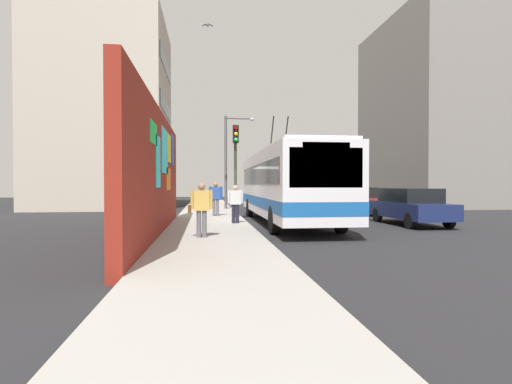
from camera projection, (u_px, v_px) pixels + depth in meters
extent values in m
plane|color=#232326|center=(245.00, 223.00, 18.36)|extent=(80.00, 80.00, 0.00)
cube|color=#9E9B93|center=(210.00, 222.00, 18.16)|extent=(48.00, 3.20, 0.15)
cube|color=maroon|center=(157.00, 175.00, 13.41)|extent=(12.93, 0.30, 4.14)
cube|color=#33D8E5|center=(165.00, 151.00, 14.32)|extent=(2.04, 0.02, 1.55)
cube|color=blue|center=(172.00, 150.00, 17.46)|extent=(1.28, 0.02, 1.28)
cube|color=yellow|center=(170.00, 149.00, 16.28)|extent=(1.79, 0.02, 1.08)
cube|color=green|center=(154.00, 133.00, 11.20)|extent=(1.48, 0.02, 0.61)
cube|color=#33D8E5|center=(158.00, 162.00, 12.28)|extent=(1.09, 0.02, 1.56)
cube|color=orange|center=(169.00, 179.00, 15.70)|extent=(1.66, 0.02, 0.85)
cube|color=#B2A899|center=(105.00, 115.00, 30.52)|extent=(9.52, 8.85, 13.95)
cube|color=black|center=(166.00, 150.00, 31.11)|extent=(8.09, 0.04, 1.10)
cube|color=black|center=(166.00, 108.00, 31.05)|extent=(8.09, 0.04, 1.10)
cube|color=black|center=(166.00, 65.00, 30.99)|extent=(8.09, 0.04, 1.10)
cube|color=gray|center=(432.00, 114.00, 34.12)|extent=(12.83, 7.87, 15.31)
cube|color=black|center=(475.00, 153.00, 34.66)|extent=(10.90, 0.04, 1.10)
cube|color=black|center=(475.00, 115.00, 34.60)|extent=(10.90, 0.04, 1.10)
cube|color=black|center=(476.00, 78.00, 34.54)|extent=(10.90, 0.04, 1.10)
cube|color=silver|center=(286.00, 184.00, 18.33)|extent=(12.44, 2.65, 2.67)
cube|color=silver|center=(286.00, 153.00, 18.30)|extent=(11.94, 2.44, 0.12)
cube|color=#1959A5|center=(286.00, 201.00, 18.34)|extent=(12.46, 2.67, 0.44)
cube|color=black|center=(326.00, 168.00, 12.17)|extent=(0.04, 2.25, 1.20)
cube|color=black|center=(286.00, 175.00, 18.32)|extent=(11.44, 2.68, 0.85)
cube|color=orange|center=(326.00, 147.00, 12.17)|extent=(0.06, 1.46, 0.28)
cylinder|color=black|center=(285.00, 139.00, 20.18)|extent=(1.43, 0.06, 2.00)
cylinder|color=black|center=(271.00, 138.00, 20.10)|extent=(1.43, 0.06, 2.00)
cylinder|color=black|center=(341.00, 219.00, 14.55)|extent=(1.00, 0.28, 1.00)
cylinder|color=black|center=(274.00, 220.00, 14.26)|extent=(1.00, 0.28, 1.00)
cylinder|color=black|center=(293.00, 207.00, 22.45)|extent=(1.00, 0.28, 1.00)
cylinder|color=black|center=(250.00, 207.00, 22.16)|extent=(1.00, 0.28, 1.00)
cube|color=navy|center=(410.00, 210.00, 17.61)|extent=(4.66, 1.83, 0.66)
cube|color=black|center=(409.00, 195.00, 17.69)|extent=(2.80, 1.65, 0.60)
cylinder|color=black|center=(449.00, 220.00, 16.19)|extent=(0.64, 0.22, 0.64)
cylinder|color=black|center=(410.00, 221.00, 15.99)|extent=(0.64, 0.22, 0.64)
cylinder|color=black|center=(410.00, 215.00, 19.24)|extent=(0.64, 0.22, 0.64)
cylinder|color=black|center=(377.00, 215.00, 19.04)|extent=(0.64, 0.22, 0.64)
cube|color=#B21E19|center=(356.00, 203.00, 24.01)|extent=(4.44, 1.79, 0.66)
cube|color=black|center=(355.00, 192.00, 24.09)|extent=(2.67, 1.61, 0.60)
cylinder|color=black|center=(379.00, 210.00, 22.66)|extent=(0.64, 0.22, 0.64)
cylinder|color=black|center=(352.00, 210.00, 22.46)|extent=(0.64, 0.22, 0.64)
cylinder|color=black|center=(359.00, 207.00, 25.57)|extent=(0.64, 0.22, 0.64)
cylinder|color=black|center=(335.00, 207.00, 25.38)|extent=(0.64, 0.22, 0.64)
cube|color=#B7B7BC|center=(325.00, 199.00, 30.12)|extent=(4.59, 1.77, 0.66)
cube|color=black|center=(325.00, 191.00, 30.20)|extent=(2.75, 1.60, 0.60)
cylinder|color=black|center=(342.00, 205.00, 28.72)|extent=(0.64, 0.22, 0.64)
cylinder|color=black|center=(321.00, 205.00, 28.53)|extent=(0.64, 0.22, 0.64)
cylinder|color=black|center=(330.00, 203.00, 31.73)|extent=(0.64, 0.22, 0.64)
cylinder|color=black|center=(310.00, 203.00, 31.53)|extent=(0.64, 0.22, 0.64)
cylinder|color=#595960|center=(204.00, 224.00, 12.31)|extent=(0.14, 0.14, 0.81)
cylinder|color=#595960|center=(199.00, 224.00, 12.29)|extent=(0.14, 0.14, 0.81)
cube|color=gold|center=(202.00, 200.00, 12.28)|extent=(0.22, 0.47, 0.61)
cylinder|color=gold|center=(211.00, 199.00, 12.32)|extent=(0.09, 0.09, 0.58)
cylinder|color=gold|center=(192.00, 200.00, 12.25)|extent=(0.09, 0.09, 0.58)
sphere|color=#936B4C|center=(202.00, 187.00, 12.27)|extent=(0.22, 0.22, 0.22)
cube|color=#593319|center=(190.00, 209.00, 12.24)|extent=(0.14, 0.10, 0.24)
cylinder|color=#595960|center=(217.00, 208.00, 20.71)|extent=(0.14, 0.14, 0.84)
cylinder|color=#595960|center=(214.00, 208.00, 20.69)|extent=(0.14, 0.14, 0.84)
cube|color=#264C99|center=(216.00, 193.00, 20.68)|extent=(0.22, 0.49, 0.63)
cylinder|color=#264C99|center=(222.00, 192.00, 20.72)|extent=(0.09, 0.09, 0.60)
cylinder|color=#264C99|center=(210.00, 192.00, 20.65)|extent=(0.09, 0.09, 0.60)
sphere|color=#936B4C|center=(216.00, 185.00, 20.68)|extent=(0.23, 0.23, 0.23)
cube|color=#593319|center=(208.00, 198.00, 20.64)|extent=(0.14, 0.10, 0.24)
cylinder|color=#1E1E2D|center=(237.00, 214.00, 16.84)|extent=(0.14, 0.14, 0.77)
cylinder|color=#1E1E2D|center=(233.00, 214.00, 16.82)|extent=(0.14, 0.14, 0.77)
cube|color=silver|center=(235.00, 197.00, 16.82)|extent=(0.22, 0.45, 0.58)
cylinder|color=silver|center=(242.00, 197.00, 16.85)|extent=(0.09, 0.09, 0.55)
cylinder|color=silver|center=(229.00, 197.00, 16.78)|extent=(0.09, 0.09, 0.55)
sphere|color=tan|center=(235.00, 188.00, 16.81)|extent=(0.21, 0.21, 0.21)
cylinder|color=#2D382D|center=(235.00, 172.00, 19.61)|extent=(0.14, 0.14, 4.44)
cube|color=black|center=(236.00, 134.00, 19.36)|extent=(0.20, 0.28, 0.84)
sphere|color=red|center=(236.00, 128.00, 19.25)|extent=(0.18, 0.18, 0.18)
sphere|color=yellow|center=(236.00, 134.00, 19.25)|extent=(0.18, 0.18, 0.18)
sphere|color=green|center=(236.00, 140.00, 19.26)|extent=(0.18, 0.18, 0.18)
cylinder|color=#4C4C51|center=(226.00, 162.00, 26.92)|extent=(0.18, 0.18, 6.11)
cylinder|color=#4C4C51|center=(239.00, 118.00, 26.97)|extent=(0.10, 1.74, 0.10)
ellipsoid|color=silver|center=(252.00, 119.00, 27.08)|extent=(0.44, 0.28, 0.20)
ellipsoid|color=gray|center=(208.00, 25.00, 21.09)|extent=(0.32, 0.14, 0.12)
cube|color=gray|center=(210.00, 25.00, 21.10)|extent=(0.20, 0.27, 0.11)
cube|color=gray|center=(205.00, 25.00, 21.07)|extent=(0.20, 0.27, 0.11)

